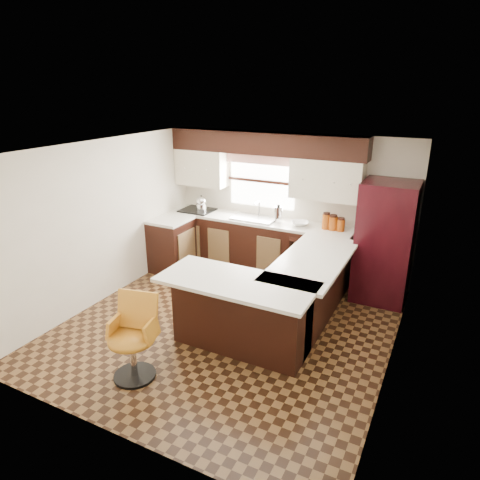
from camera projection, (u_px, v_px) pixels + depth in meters
The scene contains 30 objects.
floor at pixel (228, 325), 5.88m from camera, with size 4.40×4.40×0.00m, color #49301A.
ceiling at pixel (227, 149), 5.06m from camera, with size 4.40×4.40×0.00m, color silver.
wall_back at pixel (289, 204), 7.32m from camera, with size 4.40×4.40×0.00m, color beige.
wall_front at pixel (105, 325), 3.63m from camera, with size 4.40×4.40×0.00m, color beige.
wall_left at pixel (104, 222), 6.37m from camera, with size 4.40×4.40×0.00m, color beige.
wall_right at pixel (400, 275), 4.58m from camera, with size 4.40×4.40×0.00m, color beige.
base_cab_back at pixel (257, 246), 7.52m from camera, with size 3.30×0.60×0.90m, color black.
base_cab_left at pixel (172, 245), 7.54m from camera, with size 0.60×0.70×0.90m, color black.
counter_back at pixel (257, 220), 7.35m from camera, with size 3.30×0.60×0.04m, color silver.
counter_left at pixel (171, 220), 7.38m from camera, with size 0.60×0.70×0.04m, color silver.
soffit at pixel (264, 143), 6.99m from camera, with size 3.40×0.35×0.36m, color black.
upper_cab_left at pixel (202, 167), 7.68m from camera, with size 0.94×0.35×0.64m, color beige.
upper_cab_right at pixel (327, 180), 6.71m from camera, with size 1.14×0.35×0.64m, color beige.
window_pane at pixel (262, 181), 7.40m from camera, with size 1.20×0.02×0.90m, color white.
valance at pixel (261, 159), 7.23m from camera, with size 1.30×0.06×0.18m, color #D19B93.
sink at pixel (254, 218), 7.35m from camera, with size 0.75×0.45×0.03m, color #B2B2B7.
dishwasher at pixel (306, 263), 6.86m from camera, with size 0.58×0.03×0.78m, color black.
cooktop at pixel (197, 210), 7.83m from camera, with size 0.58×0.50×0.03m, color black.
peninsula_long at pixel (307, 291), 5.87m from camera, with size 0.60×1.95×0.90m, color black.
peninsula_return at pixel (241, 314), 5.28m from camera, with size 1.65×0.60×0.90m, color black.
counter_pen_long at pixel (313, 260), 5.69m from camera, with size 0.84×1.95×0.04m, color silver.
counter_pen_return at pixel (237, 282), 5.05m from camera, with size 1.89×0.84×0.04m, color silver.
refrigerator at pixel (385, 242), 6.36m from camera, with size 0.78×0.75×1.83m, color black.
bar_chair at pixel (131, 340), 4.69m from camera, with size 0.52×0.52×0.97m, color #C57C20, non-canonical shape.
kettle at pixel (201, 203), 7.74m from camera, with size 0.20×0.20×0.28m, color silver, non-canonical shape.
percolator at pixel (278, 214), 7.14m from camera, with size 0.13×0.13×0.27m, color silver.
mixing_bowl at pixel (300, 223), 7.01m from camera, with size 0.28×0.28×0.07m, color white.
canister_large at pixel (326, 222), 6.81m from camera, with size 0.13×0.13×0.24m, color #98400C.
canister_med at pixel (333, 223), 6.77m from camera, with size 0.14×0.14×0.22m, color #98400C.
canister_small at pixel (341, 225), 6.72m from camera, with size 0.13×0.13×0.19m, color #98400C.
Camera 1 is at (2.46, -4.50, 3.12)m, focal length 32.00 mm.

